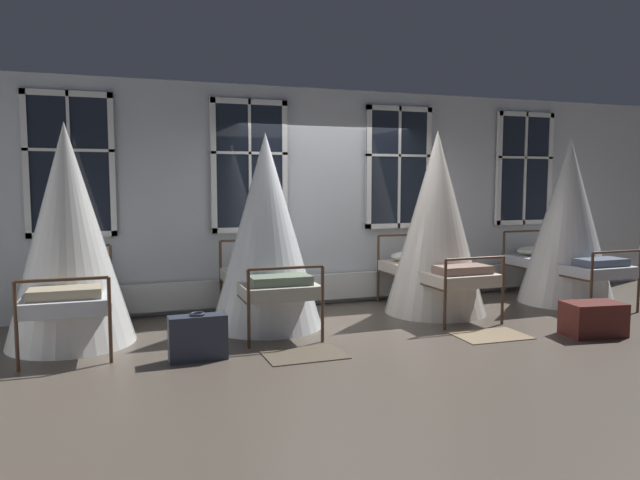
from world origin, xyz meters
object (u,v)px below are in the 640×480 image
Objects in this scene: cot_second at (266,234)px; suitcase_dark at (198,337)px; cot_first at (68,238)px; cot_fourth at (568,224)px; travel_trunk at (593,319)px; cot_third at (436,226)px.

suitcase_dark is (-0.98, -1.10, -0.89)m from cot_second.
cot_first is 1.02× the size of cot_second.
suitcase_dark is (-5.40, -1.06, -0.91)m from cot_fourth.
suitcase_dark reaches higher than travel_trunk.
cot_second reaches higher than travel_trunk.
cot_first is 2.17m from cot_second.
cot_second is at bearing 48.10° from suitcase_dark.
cot_third reaches higher than cot_second.
cot_fourth is 2.16m from travel_trunk.
cot_third is 1.02× the size of cot_fourth.
cot_third is 2.12m from cot_fourth.
cot_second is at bearing 88.78° from cot_fourth.
cot_fourth is 4.19× the size of suitcase_dark.
suitcase_dark is 4.38m from travel_trunk.
cot_first is at bearing 91.86° from cot_second.
travel_trunk is at bearing -115.10° from cot_second.
cot_third is at bearing -88.43° from cot_first.
cot_second is (2.17, 0.02, -0.03)m from cot_first.
cot_fourth is (4.42, -0.04, 0.02)m from cot_second.
cot_fourth reaches higher than cot_second.
cot_third is at bearing -88.64° from cot_second.
cot_fourth is at bearing 10.88° from suitcase_dark.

